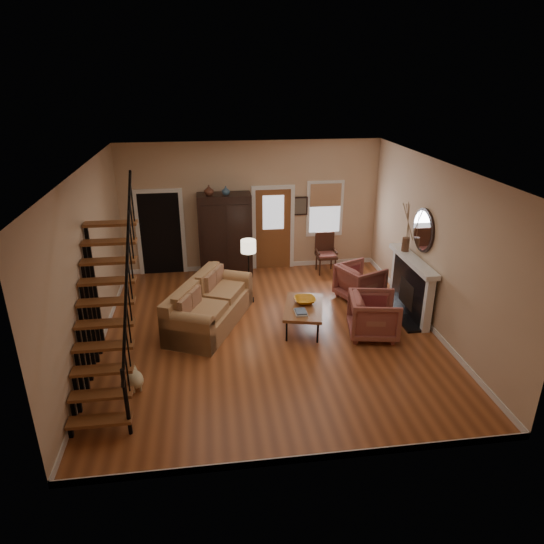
{
  "coord_description": "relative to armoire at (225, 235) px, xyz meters",
  "views": [
    {
      "loc": [
        -1.1,
        -8.39,
        4.84
      ],
      "look_at": [
        0.1,
        0.4,
        1.15
      ],
      "focal_mm": 32.0,
      "sensor_mm": 36.0,
      "label": 1
    }
  ],
  "objects": [
    {
      "name": "sofa",
      "position": [
        -0.45,
        -2.6,
        -0.61
      ],
      "size": [
        1.92,
        2.59,
        0.89
      ],
      "primitive_type": null,
      "rotation": [
        0.0,
        0.0,
        -0.42
      ],
      "color": "#AA7A4D",
      "rests_on": "ground"
    },
    {
      "name": "armoire",
      "position": [
        0.0,
        0.0,
        0.0
      ],
      "size": [
        1.3,
        0.6,
        2.1
      ],
      "primitive_type": null,
      "color": "black",
      "rests_on": "ground"
    },
    {
      "name": "armchair_right",
      "position": [
        2.94,
        -1.84,
        -0.64
      ],
      "size": [
        1.17,
        1.16,
        0.82
      ],
      "primitive_type": "imported",
      "rotation": [
        0.0,
        0.0,
        1.98
      ],
      "color": "maroon",
      "rests_on": "ground"
    },
    {
      "name": "staircase",
      "position": [
        -2.08,
        -4.45,
        0.55
      ],
      "size": [
        0.94,
        2.8,
        3.2
      ],
      "primitive_type": null,
      "color": "brown",
      "rests_on": "ground"
    },
    {
      "name": "vase_b",
      "position": [
        0.05,
        -0.1,
        1.16
      ],
      "size": [
        0.2,
        0.2,
        0.21
      ],
      "primitive_type": "imported",
      "color": "#334C60",
      "rests_on": "armoire"
    },
    {
      "name": "floor_lamp",
      "position": [
        0.43,
        -1.62,
        -0.32
      ],
      "size": [
        0.36,
        0.36,
        1.45
      ],
      "primitive_type": null,
      "rotation": [
        0.0,
        0.0,
        -0.09
      ],
      "color": "black",
      "rests_on": "ground"
    },
    {
      "name": "bowl",
      "position": [
        1.46,
        -2.88,
        -0.51
      ],
      "size": [
        0.44,
        0.44,
        0.11
      ],
      "primitive_type": "imported",
      "color": "orange",
      "rests_on": "coffee_table"
    },
    {
      "name": "room",
      "position": [
        0.29,
        -1.39,
        0.46
      ],
      "size": [
        7.0,
        7.33,
        3.3
      ],
      "color": "#9C5027",
      "rests_on": "ground"
    },
    {
      "name": "books",
      "position": [
        1.29,
        -3.33,
        -0.53
      ],
      "size": [
        0.23,
        0.32,
        0.06
      ],
      "primitive_type": null,
      "color": "beige",
      "rests_on": "coffee_table"
    },
    {
      "name": "fireplace",
      "position": [
        3.83,
        -2.65,
        -0.31
      ],
      "size": [
        0.33,
        1.95,
        2.3
      ],
      "color": "black",
      "rests_on": "ground"
    },
    {
      "name": "side_chair",
      "position": [
        2.55,
        -0.2,
        -0.54
      ],
      "size": [
        0.54,
        0.54,
        1.02
      ],
      "primitive_type": null,
      "color": "#3E2013",
      "rests_on": "ground"
    },
    {
      "name": "coffee_table",
      "position": [
        1.41,
        -3.03,
        -0.81
      ],
      "size": [
        1.03,
        1.42,
        0.49
      ],
      "primitive_type": null,
      "rotation": [
        0.0,
        0.0,
        -0.24
      ],
      "color": "brown",
      "rests_on": "ground"
    },
    {
      "name": "armchair_left",
      "position": [
        2.7,
        -3.5,
        -0.62
      ],
      "size": [
        1.09,
        1.06,
        0.85
      ],
      "primitive_type": "imported",
      "rotation": [
        0.0,
        0.0,
        1.39
      ],
      "color": "maroon",
      "rests_on": "ground"
    },
    {
      "name": "vase_a",
      "position": [
        -0.35,
        -0.1,
        1.17
      ],
      "size": [
        0.24,
        0.24,
        0.25
      ],
      "primitive_type": "imported",
      "color": "#4C2619",
      "rests_on": "armoire"
    },
    {
      "name": "dog",
      "position": [
        -1.72,
        -4.66,
        -0.89
      ],
      "size": [
        0.4,
        0.51,
        0.32
      ],
      "primitive_type": null,
      "rotation": [
        0.0,
        0.0,
        0.35
      ],
      "color": "beige",
      "rests_on": "ground"
    }
  ]
}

